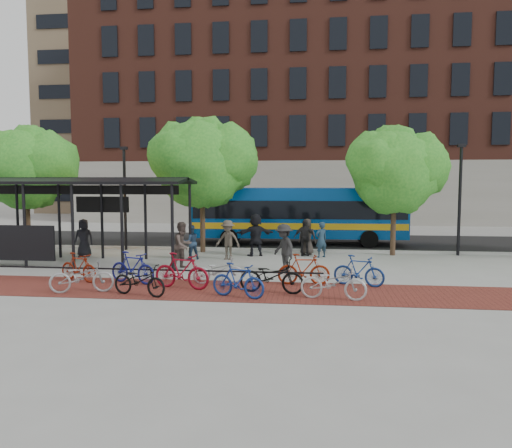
# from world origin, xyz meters

# --- Properties ---
(ground) EXTENTS (160.00, 160.00, 0.00)m
(ground) POSITION_xyz_m (0.00, 0.00, 0.00)
(ground) COLOR #9E9E99
(ground) RESTS_ON ground
(asphalt_street) EXTENTS (160.00, 8.00, 0.01)m
(asphalt_street) POSITION_xyz_m (0.00, 8.00, 0.01)
(asphalt_street) COLOR black
(asphalt_street) RESTS_ON ground
(curb) EXTENTS (160.00, 0.25, 0.12)m
(curb) POSITION_xyz_m (0.00, 4.00, 0.06)
(curb) COLOR #B7B7B2
(curb) RESTS_ON ground
(brick_strip) EXTENTS (24.00, 3.00, 0.01)m
(brick_strip) POSITION_xyz_m (-2.00, -5.00, 0.00)
(brick_strip) COLOR maroon
(brick_strip) RESTS_ON ground
(bike_rack_rail) EXTENTS (12.00, 0.05, 0.95)m
(bike_rack_rail) POSITION_xyz_m (-3.30, -4.10, 0.00)
(bike_rack_rail) COLOR black
(bike_rack_rail) RESTS_ON ground
(building_brick) EXTENTS (55.00, 14.00, 20.00)m
(building_brick) POSITION_xyz_m (10.00, 26.00, 10.00)
(building_brick) COLOR brown
(building_brick) RESTS_ON ground
(building_tower) EXTENTS (22.00, 22.00, 30.00)m
(building_tower) POSITION_xyz_m (-16.00, 40.00, 15.00)
(building_tower) COLOR #7A664C
(building_tower) RESTS_ON ground
(bus_shelter) EXTENTS (10.60, 3.07, 3.60)m
(bus_shelter) POSITION_xyz_m (-8.13, -0.48, 3.00)
(bus_shelter) COLOR black
(bus_shelter) RESTS_ON ground
(tree_a) EXTENTS (4.90, 4.00, 6.18)m
(tree_a) POSITION_xyz_m (-11.91, 3.35, 4.24)
(tree_a) COLOR #382619
(tree_a) RESTS_ON ground
(tree_b) EXTENTS (5.15, 4.20, 6.47)m
(tree_b) POSITION_xyz_m (-2.90, 3.35, 4.46)
(tree_b) COLOR #382619
(tree_b) RESTS_ON ground
(tree_c) EXTENTS (4.66, 3.80, 5.92)m
(tree_c) POSITION_xyz_m (6.09, 3.35, 4.05)
(tree_c) COLOR #382619
(tree_c) RESTS_ON ground
(lamp_post_left) EXTENTS (0.35, 0.20, 5.12)m
(lamp_post_left) POSITION_xyz_m (-7.00, 3.60, 2.75)
(lamp_post_left) COLOR black
(lamp_post_left) RESTS_ON ground
(lamp_post_right) EXTENTS (0.35, 0.20, 5.12)m
(lamp_post_right) POSITION_xyz_m (9.00, 3.60, 2.75)
(lamp_post_right) COLOR black
(lamp_post_right) RESTS_ON ground
(bus) EXTENTS (11.40, 2.94, 3.06)m
(bus) POSITION_xyz_m (1.51, 6.80, 1.76)
(bus) COLOR #07428E
(bus) RESTS_ON ground
(bike_1) EXTENTS (1.72, 1.05, 1.00)m
(bike_1) POSITION_xyz_m (-5.63, -4.21, 0.50)
(bike_1) COLOR maroon
(bike_1) RESTS_ON ground
(bike_2) EXTENTS (2.05, 1.21, 1.02)m
(bike_2) POSITION_xyz_m (-4.73, -5.82, 0.51)
(bike_2) COLOR gray
(bike_2) RESTS_ON ground
(bike_3) EXTENTS (1.87, 1.07, 1.08)m
(bike_3) POSITION_xyz_m (-3.68, -4.29, 0.54)
(bike_3) COLOR navy
(bike_3) RESTS_ON ground
(bike_4) EXTENTS (1.92, 1.11, 0.95)m
(bike_4) POSITION_xyz_m (-2.83, -6.00, 0.48)
(bike_4) COLOR black
(bike_4) RESTS_ON ground
(bike_5) EXTENTS (2.01, 0.99, 1.16)m
(bike_5) POSITION_xyz_m (-1.82, -4.91, 0.58)
(bike_5) COLOR maroon
(bike_5) RESTS_ON ground
(bike_6) EXTENTS (1.79, 1.08, 0.89)m
(bike_6) POSITION_xyz_m (-0.82, -3.94, 0.44)
(bike_6) COLOR #A0A0A2
(bike_6) RESTS_ON ground
(bike_7) EXTENTS (1.79, 1.03, 1.04)m
(bike_7) POSITION_xyz_m (0.16, -5.89, 0.52)
(bike_7) COLOR navy
(bike_7) RESTS_ON ground
(bike_8) EXTENTS (2.09, 0.96, 1.06)m
(bike_8) POSITION_xyz_m (1.09, -5.17, 0.53)
(bike_8) COLOR black
(bike_8) RESTS_ON ground
(bike_9) EXTENTS (1.75, 0.58, 1.04)m
(bike_9) POSITION_xyz_m (2.05, -3.82, 0.52)
(bike_9) COLOR maroon
(bike_9) RESTS_ON ground
(bike_10) EXTENTS (2.00, 0.93, 1.01)m
(bike_10) POSITION_xyz_m (2.95, -5.82, 0.51)
(bike_10) COLOR #AAAAAC
(bike_10) RESTS_ON ground
(bike_11) EXTENTS (1.76, 1.02, 1.02)m
(bike_11) POSITION_xyz_m (3.84, -3.81, 0.51)
(bike_11) COLOR navy
(bike_11) RESTS_ON ground
(pedestrian_0) EXTENTS (0.91, 0.66, 1.72)m
(pedestrian_0) POSITION_xyz_m (-8.02, 1.15, 0.86)
(pedestrian_0) COLOR black
(pedestrian_0) RESTS_ON ground
(pedestrian_2) EXTENTS (0.94, 0.90, 1.52)m
(pedestrian_2) POSITION_xyz_m (-3.00, 0.97, 0.76)
(pedestrian_2) COLOR #22364F
(pedestrian_2) RESTS_ON ground
(pedestrian_3) EXTENTS (1.24, 0.88, 1.73)m
(pedestrian_3) POSITION_xyz_m (-1.38, 1.13, 0.87)
(pedestrian_3) COLOR #4D4439
(pedestrian_3) RESTS_ON ground
(pedestrian_4) EXTENTS (1.03, 0.55, 1.68)m
(pedestrian_4) POSITION_xyz_m (1.93, 2.68, 0.84)
(pedestrian_4) COLOR black
(pedestrian_4) RESTS_ON ground
(pedestrian_5) EXTENTS (1.89, 1.25, 1.95)m
(pedestrian_5) POSITION_xyz_m (-0.31, 2.34, 0.98)
(pedestrian_5) COLOR black
(pedestrian_5) RESTS_ON ground
(pedestrian_6) EXTENTS (0.89, 0.65, 1.69)m
(pedestrian_6) POSITION_xyz_m (2.04, 3.00, 0.85)
(pedestrian_6) COLOR #3D3631
(pedestrian_6) RESTS_ON ground
(pedestrian_7) EXTENTS (0.70, 0.65, 1.61)m
(pedestrian_7) POSITION_xyz_m (2.69, 2.24, 0.80)
(pedestrian_7) COLOR #20374A
(pedestrian_7) RESTS_ON ground
(pedestrian_8) EXTENTS (1.04, 1.12, 1.84)m
(pedestrian_8) POSITION_xyz_m (-2.76, -1.26, 0.92)
(pedestrian_8) COLOR #4E403A
(pedestrian_8) RESTS_ON ground
(pedestrian_9) EXTENTS (1.24, 1.35, 1.82)m
(pedestrian_9) POSITION_xyz_m (1.24, -1.50, 0.91)
(pedestrian_9) COLOR #242424
(pedestrian_9) RESTS_ON ground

